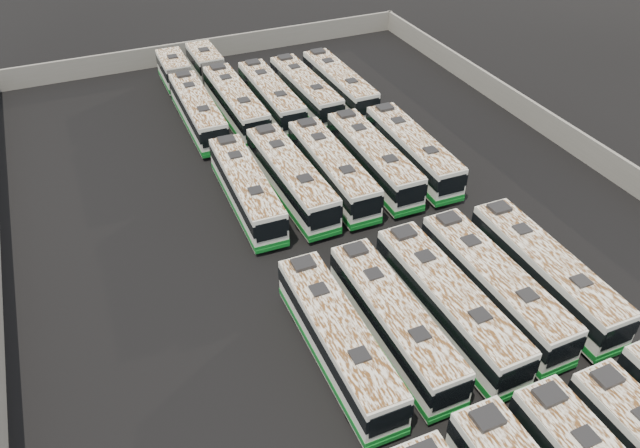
# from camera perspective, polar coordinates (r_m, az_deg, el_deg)

# --- Properties ---
(ground) EXTENTS (140.00, 140.00, 0.00)m
(ground) POSITION_cam_1_polar(r_m,az_deg,el_deg) (42.44, 3.27, -2.25)
(ground) COLOR black
(ground) RESTS_ON ground
(perimeter_wall) EXTENTS (45.20, 73.20, 2.20)m
(perimeter_wall) POSITION_cam_1_polar(r_m,az_deg,el_deg) (41.75, 3.33, -1.08)
(perimeter_wall) COLOR slate
(perimeter_wall) RESTS_ON ground
(bus_midfront_far_left) EXTENTS (2.58, 11.80, 3.32)m
(bus_midfront_far_left) POSITION_cam_1_polar(r_m,az_deg,el_deg) (34.09, 1.63, -10.49)
(bus_midfront_far_left) COLOR beige
(bus_midfront_far_left) RESTS_ON ground
(bus_midfront_left) EXTENTS (2.51, 11.66, 3.28)m
(bus_midfront_left) POSITION_cam_1_polar(r_m,az_deg,el_deg) (35.28, 6.74, -8.79)
(bus_midfront_left) COLOR beige
(bus_midfront_left) RESTS_ON ground
(bus_midfront_center) EXTENTS (2.88, 12.26, 3.44)m
(bus_midfront_center) POSITION_cam_1_polar(r_m,az_deg,el_deg) (36.64, 11.61, -7.12)
(bus_midfront_center) COLOR beige
(bus_midfront_center) RESTS_ON ground
(bus_midfront_right) EXTENTS (2.75, 12.09, 3.40)m
(bus_midfront_right) POSITION_cam_1_polar(r_m,az_deg,el_deg) (38.44, 15.58, -5.41)
(bus_midfront_right) COLOR beige
(bus_midfront_right) RESTS_ON ground
(bus_midfront_far_right) EXTENTS (2.61, 12.01, 3.38)m
(bus_midfront_far_right) POSITION_cam_1_polar(r_m,az_deg,el_deg) (40.30, 19.87, -4.16)
(bus_midfront_far_right) COLOR beige
(bus_midfront_far_right) RESTS_ON ground
(bus_midback_far_left) EXTENTS (2.77, 11.73, 3.29)m
(bus_midback_far_left) POSITION_cam_1_polar(r_m,az_deg,el_deg) (45.54, -6.76, 3.24)
(bus_midback_far_left) COLOR beige
(bus_midback_far_left) RESTS_ON ground
(bus_midback_left) EXTENTS (2.84, 12.20, 3.42)m
(bus_midback_left) POSITION_cam_1_polar(r_m,az_deg,el_deg) (46.38, -2.69, 4.26)
(bus_midback_left) COLOR beige
(bus_midback_left) RESTS_ON ground
(bus_midback_center) EXTENTS (2.62, 11.97, 3.37)m
(bus_midback_center) POSITION_cam_1_polar(r_m,az_deg,el_deg) (47.41, 1.10, 5.05)
(bus_midback_center) COLOR beige
(bus_midback_center) RESTS_ON ground
(bus_midback_right) EXTENTS (2.62, 11.98, 3.37)m
(bus_midback_right) POSITION_cam_1_polar(r_m,az_deg,el_deg) (48.83, 4.86, 5.96)
(bus_midback_right) COLOR beige
(bus_midback_right) RESTS_ON ground
(bus_midback_far_right) EXTENTS (2.74, 11.86, 3.33)m
(bus_midback_far_right) POSITION_cam_1_polar(r_m,az_deg,el_deg) (50.31, 8.42, 6.65)
(bus_midback_far_right) COLOR beige
(bus_midback_far_right) RESTS_ON ground
(bus_back_far_left) EXTENTS (2.73, 18.25, 3.30)m
(bus_back_far_left) POSITION_cam_1_polar(r_m,az_deg,el_deg) (59.65, -11.84, 11.32)
(bus_back_far_left) COLOR beige
(bus_back_far_left) RESTS_ON ground
(bus_back_left) EXTENTS (2.75, 18.68, 3.38)m
(bus_back_left) POSITION_cam_1_polar(r_m,az_deg,el_deg) (60.45, -8.68, 12.09)
(bus_back_left) COLOR beige
(bus_back_left) RESTS_ON ground
(bus_back_center) EXTENTS (2.51, 11.70, 3.29)m
(bus_back_center) POSITION_cam_1_polar(r_m,az_deg,el_deg) (58.56, -4.50, 11.51)
(bus_back_center) COLOR beige
(bus_back_center) RESTS_ON ground
(bus_back_right) EXTENTS (2.77, 11.72, 3.28)m
(bus_back_right) POSITION_cam_1_polar(r_m,az_deg,el_deg) (59.63, -1.35, 12.09)
(bus_back_right) COLOR beige
(bus_back_right) RESTS_ON ground
(bus_back_far_right) EXTENTS (2.62, 11.80, 3.32)m
(bus_back_far_right) POSITION_cam_1_polar(r_m,az_deg,el_deg) (60.82, 1.75, 12.62)
(bus_back_far_right) COLOR beige
(bus_back_far_right) RESTS_ON ground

